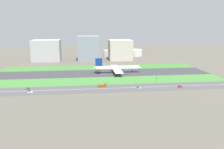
{
  "coord_description": "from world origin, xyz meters",
  "views": [
    {
      "loc": [
        -21.5,
        -284.86,
        62.0
      ],
      "look_at": [
        8.02,
        -36.5,
        6.0
      ],
      "focal_mm": 35.43,
      "sensor_mm": 36.0,
      "label": 1
    }
  ],
  "objects_px": {
    "car_3": "(30,92)",
    "fuel_tank_west": "(107,53)",
    "terminal_building": "(47,50)",
    "airliner": "(117,68)",
    "car_2": "(138,88)",
    "traffic_light": "(157,80)",
    "car_0": "(28,89)",
    "truck_0": "(103,86)",
    "car_1": "(180,87)",
    "fuel_tank_east": "(136,53)",
    "hangar_building": "(88,48)",
    "fuel_tank_centre": "(119,53)",
    "office_tower": "(120,50)"
  },
  "relations": [
    {
      "from": "car_3",
      "to": "fuel_tank_west",
      "type": "distance_m",
      "value": 255.99
    },
    {
      "from": "terminal_building",
      "to": "fuel_tank_west",
      "type": "relative_size",
      "value": 2.87
    },
    {
      "from": "airliner",
      "to": "car_2",
      "type": "distance_m",
      "value": 78.97
    },
    {
      "from": "traffic_light",
      "to": "fuel_tank_west",
      "type": "bearing_deg",
      "value": 98.3
    },
    {
      "from": "traffic_light",
      "to": "airliner",
      "type": "bearing_deg",
      "value": 120.62
    },
    {
      "from": "airliner",
      "to": "car_0",
      "type": "bearing_deg",
      "value": -145.14
    },
    {
      "from": "airliner",
      "to": "truck_0",
      "type": "distance_m",
      "value": 72.19
    },
    {
      "from": "car_1",
      "to": "fuel_tank_east",
      "type": "relative_size",
      "value": 0.17
    },
    {
      "from": "car_0",
      "to": "hangar_building",
      "type": "xyz_separation_m",
      "value": [
        62.36,
        182.0,
        20.71
      ]
    },
    {
      "from": "terminal_building",
      "to": "truck_0",
      "type": "bearing_deg",
      "value": -65.07
    },
    {
      "from": "car_3",
      "to": "fuel_tank_centre",
      "type": "bearing_deg",
      "value": -117.04
    },
    {
      "from": "car_1",
      "to": "fuel_tank_east",
      "type": "bearing_deg",
      "value": -91.99
    },
    {
      "from": "truck_0",
      "to": "fuel_tank_centre",
      "type": "bearing_deg",
      "value": 77.16
    },
    {
      "from": "airliner",
      "to": "fuel_tank_east",
      "type": "xyz_separation_m",
      "value": [
        62.57,
        159.0,
        0.42
      ]
    },
    {
      "from": "car_3",
      "to": "car_1",
      "type": "relative_size",
      "value": 1.0
    },
    {
      "from": "airliner",
      "to": "office_tower",
      "type": "relative_size",
      "value": 1.59
    },
    {
      "from": "fuel_tank_west",
      "to": "fuel_tank_east",
      "type": "relative_size",
      "value": 0.66
    },
    {
      "from": "car_3",
      "to": "office_tower",
      "type": "distance_m",
      "value": 224.76
    },
    {
      "from": "car_2",
      "to": "fuel_tank_centre",
      "type": "relative_size",
      "value": 0.2
    },
    {
      "from": "office_tower",
      "to": "fuel_tank_centre",
      "type": "height_order",
      "value": "office_tower"
    },
    {
      "from": "hangar_building",
      "to": "office_tower",
      "type": "bearing_deg",
      "value": 0.0
    },
    {
      "from": "car_2",
      "to": "car_0",
      "type": "bearing_deg",
      "value": -5.25
    },
    {
      "from": "office_tower",
      "to": "car_3",
      "type": "bearing_deg",
      "value": -121.05
    },
    {
      "from": "truck_0",
      "to": "hangar_building",
      "type": "relative_size",
      "value": 0.19
    },
    {
      "from": "car_0",
      "to": "car_3",
      "type": "relative_size",
      "value": 1.0
    },
    {
      "from": "hangar_building",
      "to": "fuel_tank_east",
      "type": "relative_size",
      "value": 1.72
    },
    {
      "from": "terminal_building",
      "to": "car_1",
      "type": "bearing_deg",
      "value": -49.72
    },
    {
      "from": "airliner",
      "to": "car_3",
      "type": "bearing_deg",
      "value": -140.02
    },
    {
      "from": "truck_0",
      "to": "car_0",
      "type": "distance_m",
      "value": 73.81
    },
    {
      "from": "fuel_tank_east",
      "to": "traffic_light",
      "type": "bearing_deg",
      "value": -97.04
    },
    {
      "from": "car_3",
      "to": "terminal_building",
      "type": "height_order",
      "value": "terminal_building"
    },
    {
      "from": "car_0",
      "to": "traffic_light",
      "type": "bearing_deg",
      "value": 3.44
    },
    {
      "from": "fuel_tank_west",
      "to": "fuel_tank_east",
      "type": "height_order",
      "value": "fuel_tank_east"
    },
    {
      "from": "car_0",
      "to": "fuel_tank_east",
      "type": "bearing_deg",
      "value": 54.79
    },
    {
      "from": "truck_0",
      "to": "car_0",
      "type": "relative_size",
      "value": 1.91
    },
    {
      "from": "truck_0",
      "to": "fuel_tank_west",
      "type": "distance_m",
      "value": 228.69
    },
    {
      "from": "airliner",
      "to": "car_0",
      "type": "relative_size",
      "value": 14.77
    },
    {
      "from": "car_0",
      "to": "hangar_building",
      "type": "relative_size",
      "value": 0.1
    },
    {
      "from": "truck_0",
      "to": "office_tower",
      "type": "xyz_separation_m",
      "value": [
        46.38,
        182.0,
        16.25
      ]
    },
    {
      "from": "terminal_building",
      "to": "office_tower",
      "type": "relative_size",
      "value": 1.17
    },
    {
      "from": "fuel_tank_east",
      "to": "fuel_tank_west",
      "type": "bearing_deg",
      "value": 180.0
    },
    {
      "from": "car_0",
      "to": "fuel_tank_east",
      "type": "xyz_separation_m",
      "value": [
        160.18,
        227.0,
        5.73
      ]
    },
    {
      "from": "car_0",
      "to": "truck_0",
      "type": "bearing_deg",
      "value": -0.0
    },
    {
      "from": "office_tower",
      "to": "truck_0",
      "type": "bearing_deg",
      "value": -104.3
    },
    {
      "from": "truck_0",
      "to": "hangar_building",
      "type": "height_order",
      "value": "hangar_building"
    },
    {
      "from": "airliner",
      "to": "fuel_tank_west",
      "type": "relative_size",
      "value": 3.9
    },
    {
      "from": "car_1",
      "to": "terminal_building",
      "type": "distance_m",
      "value": 252.29
    },
    {
      "from": "airliner",
      "to": "car_2",
      "type": "bearing_deg",
      "value": -81.85
    },
    {
      "from": "truck_0",
      "to": "traffic_light",
      "type": "relative_size",
      "value": 1.17
    },
    {
      "from": "airliner",
      "to": "car_3",
      "type": "distance_m",
      "value": 121.51
    }
  ]
}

